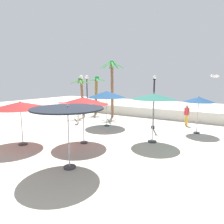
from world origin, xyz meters
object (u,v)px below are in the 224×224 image
at_px(palm_tree_2, 82,92).
at_px(lamp_post_2, 81,88).
at_px(patio_umbrella_0, 199,100).
at_px(patio_umbrella_1, 107,94).
at_px(patio_umbrella_4, 154,97).
at_px(guest_1, 187,113).
at_px(patio_umbrella_2, 20,105).
at_px(patio_umbrella_3, 83,101).
at_px(seagull_0, 215,76).
at_px(lamp_post_0, 154,101).
at_px(lamp_post_1, 87,87).
at_px(palm_tree_3, 96,90).
at_px(palm_tree_0, 112,81).
at_px(guest_0, 78,112).
at_px(patio_umbrella_5, 68,111).

xyz_separation_m(palm_tree_2, lamp_post_2, (-1.63, 1.89, 0.28)).
relative_size(patio_umbrella_0, patio_umbrella_1, 0.85).
bearing_deg(patio_umbrella_4, guest_1, 81.94).
xyz_separation_m(patio_umbrella_2, patio_umbrella_3, (2.87, 2.12, 0.22)).
distance_m(palm_tree_2, seagull_0, 13.56).
distance_m(patio_umbrella_0, seagull_0, 5.28).
relative_size(patio_umbrella_4, lamp_post_0, 0.73).
height_order(patio_umbrella_3, lamp_post_1, lamp_post_1).
height_order(patio_umbrella_1, palm_tree_3, palm_tree_3).
distance_m(patio_umbrella_0, patio_umbrella_3, 8.12).
bearing_deg(seagull_0, lamp_post_1, 149.39).
xyz_separation_m(palm_tree_3, guest_1, (9.96, -0.73, -1.69)).
relative_size(palm_tree_0, palm_tree_3, 1.35).
xyz_separation_m(lamp_post_0, seagull_0, (4.43, -4.64, 1.73)).
distance_m(patio_umbrella_0, palm_tree_3, 11.51).
bearing_deg(patio_umbrella_0, lamp_post_1, 165.04).
height_order(patio_umbrella_2, palm_tree_0, palm_tree_0).
bearing_deg(guest_0, patio_umbrella_1, 9.17).
xyz_separation_m(patio_umbrella_0, lamp_post_1, (-12.83, 3.43, 0.58)).
height_order(patio_umbrella_4, palm_tree_0, palm_tree_0).
distance_m(lamp_post_2, guest_1, 11.77).
distance_m(patio_umbrella_2, palm_tree_2, 9.09).
xyz_separation_m(palm_tree_0, seagull_0, (9.91, -7.29, 0.22)).
xyz_separation_m(patio_umbrella_5, guest_0, (-5.81, 7.06, -1.44)).
xyz_separation_m(patio_umbrella_1, seagull_0, (8.03, -3.42, 1.28)).
xyz_separation_m(lamp_post_1, guest_0, (3.28, -5.36, -1.95)).
distance_m(patio_umbrella_0, patio_umbrella_2, 11.64).
xyz_separation_m(patio_umbrella_5, palm_tree_3, (-7.37, 11.97, 0.28)).
height_order(palm_tree_2, lamp_post_1, lamp_post_1).
bearing_deg(patio_umbrella_5, patio_umbrella_2, 169.69).
distance_m(lamp_post_0, seagull_0, 6.64).
bearing_deg(palm_tree_3, patio_umbrella_1, -45.81).
height_order(patio_umbrella_0, patio_umbrella_4, patio_umbrella_4).
relative_size(patio_umbrella_2, seagull_0, 2.45).
distance_m(patio_umbrella_0, lamp_post_0, 3.20).
height_order(palm_tree_2, lamp_post_0, lamp_post_0).
height_order(palm_tree_3, lamp_post_2, lamp_post_2).
xyz_separation_m(palm_tree_3, lamp_post_2, (-1.66, -0.62, 0.18)).
bearing_deg(patio_umbrella_4, lamp_post_2, 150.81).
relative_size(patio_umbrella_3, lamp_post_0, 0.72).
relative_size(patio_umbrella_1, palm_tree_2, 0.77).
xyz_separation_m(lamp_post_0, lamp_post_1, (-9.64, 3.69, 0.79)).
relative_size(patio_umbrella_4, guest_1, 1.73).
relative_size(lamp_post_2, guest_1, 2.51).
height_order(patio_umbrella_2, guest_0, patio_umbrella_2).
bearing_deg(palm_tree_0, seagull_0, -36.35).
xyz_separation_m(patio_umbrella_4, palm_tree_0, (-6.67, 6.05, 0.93)).
bearing_deg(lamp_post_1, patio_umbrella_0, -14.96).
height_order(patio_umbrella_4, lamp_post_1, lamp_post_1).
relative_size(patio_umbrella_1, lamp_post_2, 0.72).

